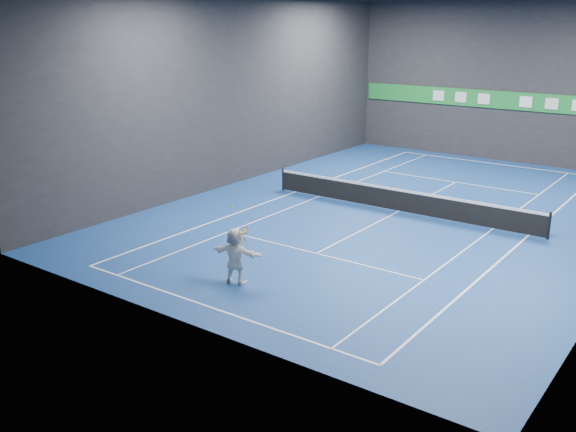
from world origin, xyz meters
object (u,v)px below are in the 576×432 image
Objects in this scene: player at (235,256)px; tennis_ball at (232,207)px; tennis_net at (399,199)px; tennis_racket at (243,232)px.

tennis_ball is at bearing -47.75° from player.
tennis_net is at bearing 85.30° from tennis_ball.
tennis_ball reaches higher than player.
tennis_ball is 10.13m from tennis_net.
tennis_net is 20.01× the size of tennis_racket.
tennis_racket is (0.53, -0.11, -0.69)m from tennis_ball.
tennis_ball is 0.11× the size of tennis_racket.
tennis_ball reaches higher than tennis_racket.
tennis_ball is (-0.22, 0.15, 1.50)m from player.
player is at bearing -171.17° from tennis_racket.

